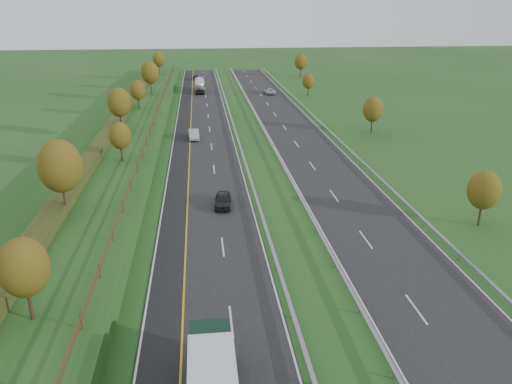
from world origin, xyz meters
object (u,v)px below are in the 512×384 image
car_small_far (196,77)px  car_silver_mid (194,134)px  car_oncoming (269,91)px  road_tanker (200,85)px  car_dark_near (223,200)px

car_small_far → car_silver_mid: bearing=-97.7°
car_silver_mid → car_small_far: bearing=86.4°
car_silver_mid → car_small_far: size_ratio=1.02×
car_small_far → car_oncoming: car_oncoming is taller
car_small_far → car_oncoming: bearing=-63.9°
road_tanker → car_small_far: size_ratio=2.36×
road_tanker → car_oncoming: (17.79, -5.74, -1.11)m
road_tanker → car_small_far: bearing=92.1°
road_tanker → car_oncoming: bearing=-17.9°
car_dark_near → car_oncoming: car_dark_near is taller
car_silver_mid → car_small_far: (0.57, 72.52, -0.11)m
car_small_far → car_oncoming: (18.61, -28.25, 0.03)m
car_silver_mid → car_oncoming: bearing=63.4°
car_silver_mid → car_oncoming: car_silver_mid is taller
car_small_far → car_oncoming: size_ratio=0.92×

